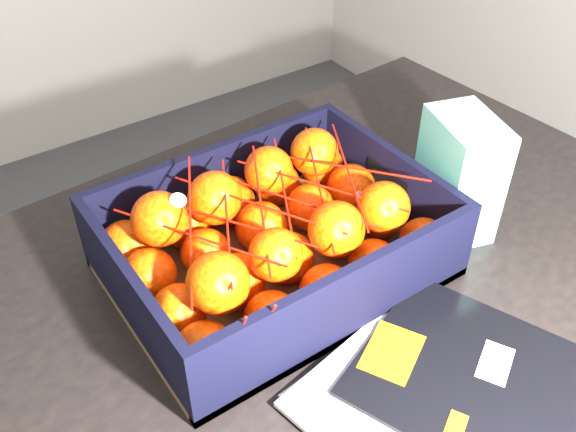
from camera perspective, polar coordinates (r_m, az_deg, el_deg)
table at (r=0.87m, az=1.24°, el=-12.03°), size 1.25×0.88×0.75m
magazine_stack at (r=0.71m, az=15.22°, el=-16.55°), size 0.35×0.34×0.02m
produce_crate at (r=0.81m, az=-1.21°, el=-3.00°), size 0.40×0.30×0.11m
clementine_heap at (r=0.80m, az=-1.61°, el=-1.58°), size 0.38×0.28×0.12m
mesh_net at (r=0.75m, az=-1.39°, el=0.66°), size 0.33×0.26×0.10m
retail_carton at (r=0.88m, az=15.04°, el=3.56°), size 0.11×0.13×0.17m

